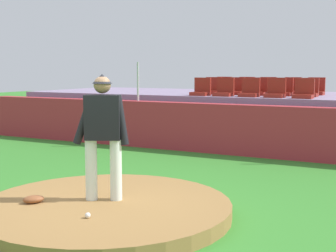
{
  "coord_description": "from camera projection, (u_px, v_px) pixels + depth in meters",
  "views": [
    {
      "loc": [
        3.87,
        -5.51,
        2.12
      ],
      "look_at": [
        0.0,
        1.98,
        1.11
      ],
      "focal_mm": 50.6,
      "sensor_mm": 36.0,
      "label": 1
    }
  ],
  "objects": [
    {
      "name": "stadium_chair_8",
      "position": [
        283.0,
        90.0,
        13.15
      ],
      "size": [
        0.48,
        0.44,
        0.5
      ],
      "rotation": [
        0.0,
        0.0,
        3.14
      ],
      "color": "maroon",
      "rests_on": "bleacher_platform"
    },
    {
      "name": "stadium_chair_9",
      "position": [
        309.0,
        91.0,
        12.81
      ],
      "size": [
        0.48,
        0.44,
        0.5
      ],
      "rotation": [
        0.0,
        0.0,
        3.14
      ],
      "color": "maroon",
      "rests_on": "bleacher_platform"
    },
    {
      "name": "bleacher_platform",
      "position": [
        266.0,
        117.0,
        14.26
      ],
      "size": [
        14.93,
        4.48,
        1.39
      ],
      "primitive_type": "cube",
      "color": "gray",
      "rests_on": "ground_plane"
    },
    {
      "name": "pitcher",
      "position": [
        103.0,
        128.0,
        6.85
      ],
      "size": [
        0.78,
        0.48,
        1.85
      ],
      "rotation": [
        0.0,
        0.0,
        0.45
      ],
      "color": "white",
      "rests_on": "pitchers_mound"
    },
    {
      "name": "stadium_chair_13",
      "position": [
        292.0,
        89.0,
        13.91
      ],
      "size": [
        0.48,
        0.44,
        0.5
      ],
      "rotation": [
        0.0,
        0.0,
        3.14
      ],
      "color": "maroon",
      "rests_on": "bleacher_platform"
    },
    {
      "name": "pitchers_mound",
      "position": [
        105.0,
        209.0,
        6.86
      ],
      "size": [
        3.66,
        3.66,
        0.21
      ],
      "primitive_type": "cylinder",
      "color": "olive",
      "rests_on": "ground_plane"
    },
    {
      "name": "stadium_chair_3",
      "position": [
        275.0,
        91.0,
        12.35
      ],
      "size": [
        0.48,
        0.44,
        0.5
      ],
      "rotation": [
        0.0,
        0.0,
        3.14
      ],
      "color": "maroon",
      "rests_on": "bleacher_platform"
    },
    {
      "name": "stadium_chair_4",
      "position": [
        304.0,
        92.0,
        11.99
      ],
      "size": [
        0.48,
        0.44,
        0.5
      ],
      "rotation": [
        0.0,
        0.0,
        3.14
      ],
      "color": "maroon",
      "rests_on": "bleacher_platform"
    },
    {
      "name": "baseball",
      "position": [
        88.0,
        215.0,
        6.11
      ],
      "size": [
        0.07,
        0.07,
        0.07
      ],
      "primitive_type": "sphere",
      "color": "white",
      "rests_on": "pitchers_mound"
    },
    {
      "name": "stadium_chair_5",
      "position": [
        213.0,
        89.0,
        14.09
      ],
      "size": [
        0.48,
        0.44,
        0.5
      ],
      "rotation": [
        0.0,
        0.0,
        3.14
      ],
      "color": "maroon",
      "rests_on": "bleacher_platform"
    },
    {
      "name": "fielding_glove",
      "position": [
        34.0,
        199.0,
        6.8
      ],
      "size": [
        0.35,
        0.36,
        0.11
      ],
      "primitive_type": "ellipsoid",
      "rotation": [
        0.0,
        0.0,
        4.01
      ],
      "color": "brown",
      "rests_on": "pitchers_mound"
    },
    {
      "name": "stadium_chair_0",
      "position": [
        201.0,
        90.0,
        13.27
      ],
      "size": [
        0.48,
        0.44,
        0.5
      ],
      "rotation": [
        0.0,
        0.0,
        3.14
      ],
      "color": "maroon",
      "rests_on": "bleacher_platform"
    },
    {
      "name": "stadium_chair_12",
      "position": [
        267.0,
        89.0,
        14.25
      ],
      "size": [
        0.48,
        0.44,
        0.5
      ],
      "rotation": [
        0.0,
        0.0,
        3.14
      ],
      "color": "maroon",
      "rests_on": "bleacher_platform"
    },
    {
      "name": "stadium_chair_6",
      "position": [
        236.0,
        89.0,
        13.76
      ],
      "size": [
        0.48,
        0.44,
        0.5
      ],
      "rotation": [
        0.0,
        0.0,
        3.14
      ],
      "color": "maroon",
      "rests_on": "bleacher_platform"
    },
    {
      "name": "ground_plane",
      "position": [
        106.0,
        216.0,
        6.88
      ],
      "size": [
        60.0,
        60.0,
        0.0
      ],
      "primitive_type": "plane",
      "color": "#35822B"
    },
    {
      "name": "fence_post_left",
      "position": [
        138.0,
        82.0,
        12.95
      ],
      "size": [
        0.06,
        0.06,
        1.06
      ],
      "primitive_type": "cylinder",
      "color": "silver",
      "rests_on": "brick_barrier"
    },
    {
      "name": "stadium_chair_1",
      "position": [
        224.0,
        90.0,
        12.97
      ],
      "size": [
        0.48,
        0.44,
        0.5
      ],
      "rotation": [
        0.0,
        0.0,
        3.14
      ],
      "color": "maroon",
      "rests_on": "bleacher_platform"
    },
    {
      "name": "stadium_chair_7",
      "position": [
        258.0,
        90.0,
        13.44
      ],
      "size": [
        0.48,
        0.44,
        0.5
      ],
      "rotation": [
        0.0,
        0.0,
        3.14
      ],
      "color": "maroon",
      "rests_on": "bleacher_platform"
    },
    {
      "name": "stadium_chair_10",
      "position": [
        223.0,
        88.0,
        14.86
      ],
      "size": [
        0.48,
        0.44,
        0.5
      ],
      "rotation": [
        0.0,
        0.0,
        3.14
      ],
      "color": "maroon",
      "rests_on": "bleacher_platform"
    },
    {
      "name": "stadium_chair_2",
      "position": [
        250.0,
        91.0,
        12.66
      ],
      "size": [
        0.48,
        0.44,
        0.5
      ],
      "rotation": [
        0.0,
        0.0,
        3.14
      ],
      "color": "maroon",
      "rests_on": "bleacher_platform"
    },
    {
      "name": "brick_barrier",
      "position": [
        236.0,
        129.0,
        11.8
      ],
      "size": [
        16.01,
        0.4,
        1.26
      ],
      "primitive_type": "cube",
      "color": "#A62C34",
      "rests_on": "ground_plane"
    },
    {
      "name": "stadium_chair_11",
      "position": [
        246.0,
        88.0,
        14.53
      ],
      "size": [
        0.48,
        0.44,
        0.5
      ],
      "rotation": [
        0.0,
        0.0,
        3.14
      ],
      "color": "maroon",
      "rests_on": "bleacher_platform"
    },
    {
      "name": "stadium_chair_14",
      "position": [
        316.0,
        89.0,
        13.63
      ],
      "size": [
        0.48,
        0.44,
        0.5
      ],
      "rotation": [
        0.0,
        0.0,
        3.14
      ],
      "color": "maroon",
      "rests_on": "bleacher_platform"
    }
  ]
}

